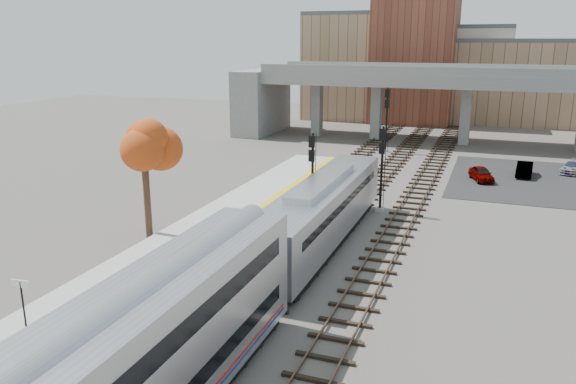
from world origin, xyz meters
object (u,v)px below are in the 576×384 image
Objects in this scene: signal_mast_mid at (381,172)px; car_b at (524,169)px; signal_mast_far at (386,120)px; car_a at (481,174)px; tree at (144,147)px; locomotive at (322,211)px; car_c at (573,167)px; signal_mast_near at (312,180)px.

signal_mast_mid is 1.63× the size of car_b.
signal_mast_far is 1.84× the size of car_b.
signal_mast_far is 1.96× the size of car_a.
locomotive is at bearing 12.34° from tree.
signal_mast_far is at bearing -172.99° from car_c.
signal_mast_near is 19.92m from car_a.
car_a is at bearing 56.68° from signal_mast_near.
signal_mast_mid is 23.51m from signal_mast_far.
signal_mast_mid reaches higher than car_a.
locomotive is at bearing -103.46° from signal_mast_mid.
tree is (-8.95, -33.92, 2.34)m from signal_mast_far.
signal_mast_near is at bearing -90.00° from signal_mast_far.
car_b is at bearing 48.57° from tree.
tree is at bearing -150.48° from car_a.
signal_mast_far is at bearing 93.81° from locomotive.
car_c is at bearing 17.40° from car_a.
signal_mast_near is at bearing -122.34° from car_b.
car_a is at bearing 67.32° from locomotive.
signal_mast_near is 5.66m from signal_mast_mid.
signal_mast_near is at bearing -110.33° from car_c.
signal_mast_far is 0.90× the size of tree.
signal_mast_near reaches higher than car_b.
car_a is 4.96m from car_b.
signal_mast_far reaches higher than signal_mast_mid.
signal_mast_far is at bearing 90.00° from signal_mast_near.
tree reaches higher than signal_mast_far.
tree reaches higher than signal_mast_near.
car_b is (10.49, 15.91, -2.39)m from signal_mast_mid.
tree is 2.04× the size of car_b.
locomotive is 2.95× the size of signal_mast_mid.
signal_mast_far is 19.74m from car_c.
tree is 31.12m from car_a.
car_a reaches higher than car_c.
locomotive reaches higher than car_c.
signal_mast_mid is (2.00, 8.35, 0.81)m from locomotive.
signal_mast_mid reaches higher than signal_mast_near.
car_c is (19.04, -4.22, -3.04)m from signal_mast_far.
locomotive is at bearing -102.34° from car_c.
car_a is (10.87, 16.54, -2.32)m from signal_mast_near.
locomotive is 31.60m from signal_mast_far.
tree reaches higher than car_a.
tree is at bearing -104.77° from signal_mast_far.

